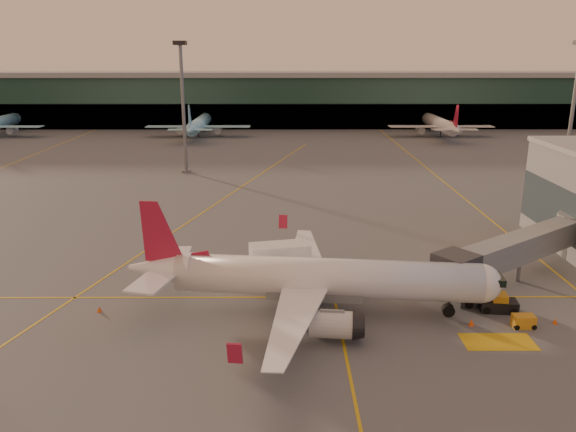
{
  "coord_description": "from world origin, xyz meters",
  "views": [
    {
      "loc": [
        0.21,
        -46.11,
        23.22
      ],
      "look_at": [
        0.46,
        16.72,
        5.0
      ],
      "focal_mm": 35.0,
      "sensor_mm": 36.0,
      "label": 1
    }
  ],
  "objects_px": {
    "main_airplane": "(313,279)",
    "gpu_cart": "(524,321)",
    "catering_truck": "(280,263)",
    "pushback_tug": "(498,304)"
  },
  "relations": [
    {
      "from": "catering_truck",
      "to": "gpu_cart",
      "type": "xyz_separation_m",
      "value": [
        21.48,
        -9.04,
        -2.09
      ]
    },
    {
      "from": "main_airplane",
      "to": "gpu_cart",
      "type": "bearing_deg",
      "value": -3.52
    },
    {
      "from": "gpu_cart",
      "to": "pushback_tug",
      "type": "distance_m",
      "value": 3.45
    },
    {
      "from": "catering_truck",
      "to": "pushback_tug",
      "type": "height_order",
      "value": "catering_truck"
    },
    {
      "from": "main_airplane",
      "to": "catering_truck",
      "type": "height_order",
      "value": "main_airplane"
    },
    {
      "from": "main_airplane",
      "to": "pushback_tug",
      "type": "relative_size",
      "value": 9.66
    },
    {
      "from": "catering_truck",
      "to": "gpu_cart",
      "type": "height_order",
      "value": "catering_truck"
    },
    {
      "from": "pushback_tug",
      "to": "main_airplane",
      "type": "bearing_deg",
      "value": -171.71
    },
    {
      "from": "pushback_tug",
      "to": "catering_truck",
      "type": "bearing_deg",
      "value": 171.7
    },
    {
      "from": "main_airplane",
      "to": "gpu_cart",
      "type": "relative_size",
      "value": 17.26
    }
  ]
}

